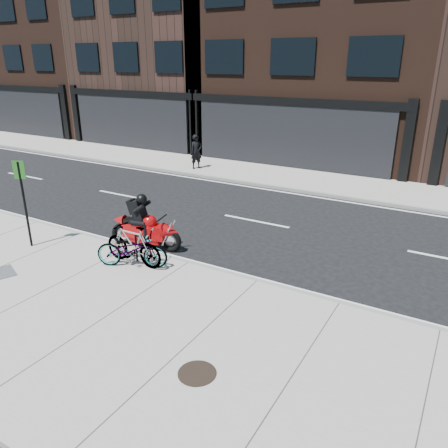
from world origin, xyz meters
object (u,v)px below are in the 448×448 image
Objects in this scene: manhole_cover at (197,373)px; bicycle_rear at (133,245)px; bike_rack at (142,247)px; motorcycle at (148,227)px; pedestrian at (196,152)px; sign_post at (23,196)px; bicycle_front at (132,249)px.

bicycle_rear is at bearing 144.12° from manhole_cover.
manhole_cover is at bearing -38.50° from bike_rack.
bike_rack is 1.21m from motorcycle.
bicycle_rear is 1.09× the size of pedestrian.
pedestrian is (-4.49, 9.64, 0.28)m from bicycle_rear.
motorcycle is 5.76m from manhole_cover.
sign_post is (-2.83, -1.75, 0.93)m from motorcycle.
motorcycle is at bearing -1.17° from bicycle_front.
pedestrian is at bearing 71.63° from sign_post.
bicycle_front is 0.16m from bicycle_rear.
bike_rack is 3.69m from sign_post.
bike_rack reaches higher than manhole_cover.
sign_post reaches higher than bicycle_front.
pedestrian is (-4.56, 9.77, 0.33)m from bicycle_front.
bike_rack is at bearing -13.05° from sign_post.
bicycle_front reaches higher than manhole_cover.
manhole_cover is (3.67, -2.57, -0.47)m from bicycle_front.
bicycle_front is 1.42m from motorcycle.
motorcycle reaches higher than bicycle_rear.
motorcycle is 0.88× the size of sign_post.
motorcycle is at bearing 137.44° from manhole_cover.
bicycle_rear is at bearing 3.83° from bicycle_front.
pedestrian is at bearing 116.07° from bike_rack.
bicycle_front is at bearing 144.98° from manhole_cover.
pedestrian reaches higher than bike_rack.
pedestrian is 10.31m from sign_post.
motorcycle is at bearing -126.93° from pedestrian.
bike_rack is 0.31× the size of sign_post.
pedestrian is 14.86m from manhole_cover.
manhole_cover is at bearing -55.02° from motorcycle.
manhole_cover is (4.23, -3.88, -0.52)m from motorcycle.
bicycle_front is 1.02× the size of bicycle_rear.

